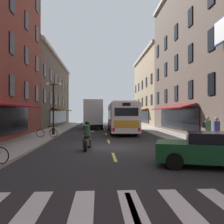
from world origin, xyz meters
name	(u,v)px	position (x,y,z in m)	size (l,w,h in m)	color
ground_plane	(111,148)	(0.00, 0.00, -0.05)	(34.80, 80.00, 0.10)	#28282B
lane_centre_dashes	(111,147)	(0.00, -0.25, 0.00)	(0.14, 73.90, 0.01)	#DBCC4C
crosswalk_near	(133,211)	(0.00, -10.00, 0.00)	(7.10, 2.80, 0.01)	silver
sidewalk_left	(14,147)	(-5.90, 0.00, 0.07)	(3.00, 80.00, 0.14)	#A39E93
sidewalk_right	(203,145)	(5.90, 0.00, 0.07)	(3.00, 80.00, 0.14)	#A39E93
transit_bus	(121,117)	(1.70, 11.35, 1.69)	(2.75, 11.47, 3.22)	white
box_truck	(94,114)	(-1.43, 18.58, 1.98)	(2.55, 8.00, 3.83)	black
sedan_near	(96,122)	(-1.26, 26.79, 0.70)	(1.95, 4.52, 1.37)	silver
sedan_mid	(216,149)	(3.78, -5.97, 0.70)	(4.73, 3.02, 1.35)	#144723
motorcycle_rider	(87,137)	(-1.39, -1.16, 0.71)	(0.63, 2.07, 1.66)	black
bicycle_near	(47,133)	(-4.97, 5.11, 0.50)	(1.71, 0.48, 0.91)	black
pedestrian_near	(208,129)	(6.19, 0.02, 1.07)	(0.50, 0.49, 1.76)	maroon
pedestrian_mid	(217,131)	(6.23, -1.10, 1.03)	(0.36, 0.36, 1.74)	black
street_lamp_twin	(53,106)	(-4.92, 7.68, 2.81)	(1.42, 0.32, 4.80)	black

